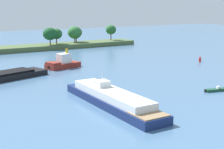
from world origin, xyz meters
The scene contains 5 objects.
treeline_island centered at (0.66, 95.06, 2.87)m, with size 76.64×11.14×10.11m.
tugboat centered at (-11.21, 53.65, 1.34)m, with size 10.30×6.51×5.18m.
fishing_skiff centered at (4.60, 13.60, 0.28)m, with size 5.23×2.32×1.00m.
white_riverboat centered at (-18.46, 16.41, 1.26)m, with size 5.39×25.92×5.20m.
channel_buoy_red centered at (28.68, 40.73, 0.81)m, with size 0.70×0.70×1.90m.
Camera 1 is at (-47.28, -29.79, 16.76)m, focal length 52.98 mm.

